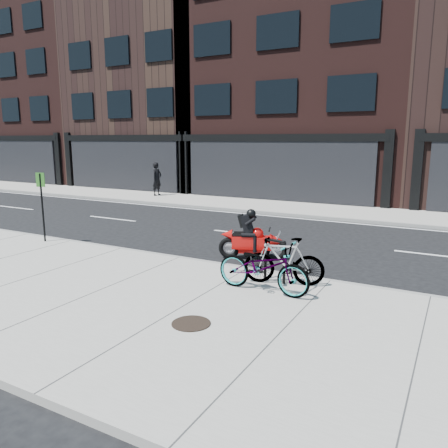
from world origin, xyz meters
The scene contains 13 objects.
ground centered at (0.00, 0.00, 0.00)m, with size 120.00×120.00×0.00m, color black.
sidewalk_near centered at (0.00, -5.00, 0.07)m, with size 60.00×6.00×0.13m, color gray.
sidewalk_far centered at (0.00, 7.75, 0.07)m, with size 60.00×3.50×0.13m, color gray.
building_west centered at (-22.00, 14.50, 6.75)m, with size 10.00×10.00×13.50m, color black.
building_midwest centered at (-12.00, 14.50, 6.00)m, with size 10.00×10.00×12.00m, color black.
building_center centered at (-2.00, 14.50, 7.25)m, with size 12.00×10.00×14.50m, color black.
bike_rack centered at (2.94, -2.60, 0.68)m, with size 0.55×0.18×0.94m.
bicycle_front centered at (2.98, -3.33, 0.66)m, with size 0.70×2.00×1.05m, color gray.
bicycle_rear centered at (3.18, -2.69, 0.64)m, with size 0.48×1.71×1.03m, color gray.
motorcycle centered at (1.63, -0.75, 0.56)m, with size 1.77×0.84×1.37m.
pedestrian centered at (-8.35, 8.11, 1.04)m, with size 0.66×0.43×1.81m, color black.
manhole_cover centered at (2.56, -5.36, 0.14)m, with size 0.66×0.66×0.01m, color black.
sign_post centered at (-4.61, -2.40, 1.37)m, with size 0.27×0.10×2.08m.
Camera 1 is at (6.33, -11.11, 3.17)m, focal length 35.00 mm.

